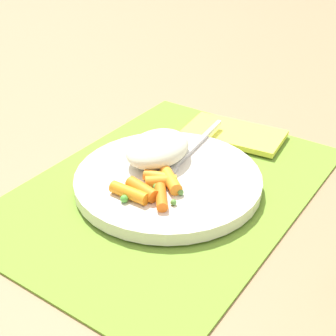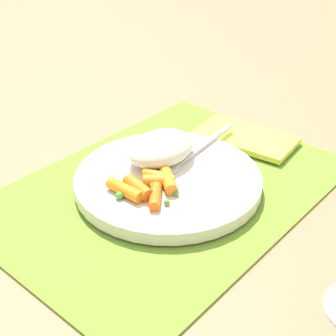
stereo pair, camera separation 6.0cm
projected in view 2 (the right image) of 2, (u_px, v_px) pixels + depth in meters
ground_plane at (168, 189)px, 0.62m from camera, size 2.40×2.40×0.00m
placemat at (168, 187)px, 0.62m from camera, size 0.44×0.32×0.01m
plate at (168, 180)px, 0.61m from camera, size 0.23×0.23×0.02m
rice_mound at (161, 148)px, 0.63m from camera, size 0.10×0.07×0.04m
carrot_portion at (149, 185)px, 0.58m from camera, size 0.08×0.08×0.02m
pea_scatter at (151, 187)px, 0.58m from camera, size 0.07×0.06×0.01m
fork at (188, 158)px, 0.64m from camera, size 0.19×0.03×0.01m
napkin at (245, 137)px, 0.72m from camera, size 0.09×0.15×0.01m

